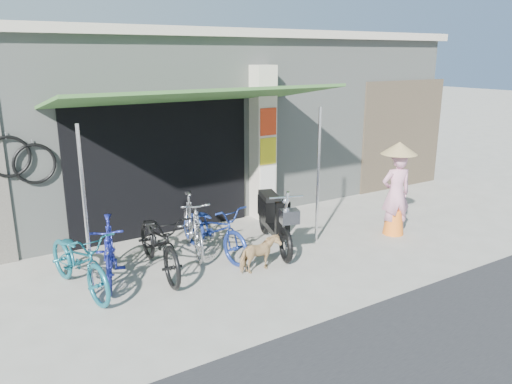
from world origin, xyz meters
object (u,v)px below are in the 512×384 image
bike_teal (79,260)px  moped (274,219)px  nun (396,189)px  bike_silver (192,224)px  bike_navy (214,229)px  bike_blue (109,251)px  bike_black (159,242)px  street_dog (260,254)px

bike_teal → moped: moped is taller
bike_teal → nun: (5.43, -0.66, 0.38)m
bike_silver → nun: bearing=-3.6°
bike_navy → bike_teal: bearing=175.5°
bike_teal → bike_blue: bearing=3.4°
bike_navy → bike_silver: bearing=120.9°
bike_silver → nun: nun is taller
bike_black → bike_navy: bearing=13.1°
bike_blue → nun: (4.98, -0.78, 0.38)m
street_dog → bike_teal: bearing=67.2°
moped → nun: nun is taller
bike_black → bike_silver: bearing=35.2°
bike_teal → nun: nun is taller
bike_navy → nun: bearing=-23.6°
bike_navy → street_dog: size_ratio=2.62×
nun → moped: bearing=1.2°
bike_blue → street_dog: bike_blue is taller
bike_blue → bike_black: (0.72, -0.09, 0.02)m
bike_teal → bike_blue: (0.45, 0.11, 0.00)m
bike_blue → bike_black: 0.73m
nun → bike_blue: bearing=9.2°
bike_black → nun: 4.33m
moped → bike_blue: bearing=-163.7°
bike_teal → bike_navy: size_ratio=1.04×
street_dog → moped: 1.10m
moped → nun: bearing=1.6°
bike_black → nun: size_ratio=1.09×
bike_teal → bike_black: bearing=-9.7°
bike_silver → nun: 3.70m
bike_teal → bike_black: (1.17, 0.02, 0.02)m
bike_blue → bike_black: bike_black is taller
bike_silver → moped: bearing=-5.3°
bike_black → nun: bearing=-4.8°
bike_black → bike_silver: size_ratio=1.14×
street_dog → bike_navy: bearing=11.6°
bike_blue → bike_silver: 1.52m
street_dog → nun: nun is taller
moped → bike_teal: bearing=-161.4°
bike_navy → moped: bearing=-18.3°
bike_silver → bike_teal: bearing=-152.0°
bike_blue → moped: size_ratio=0.84×
street_dog → nun: 3.02m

